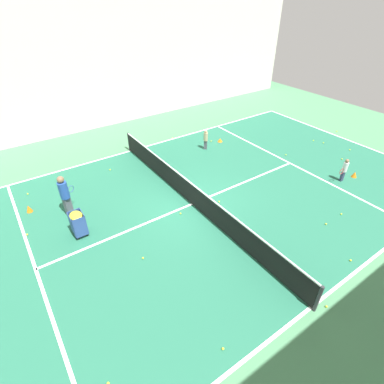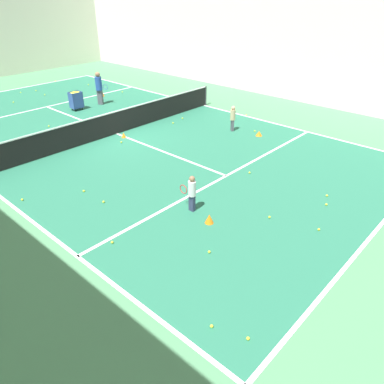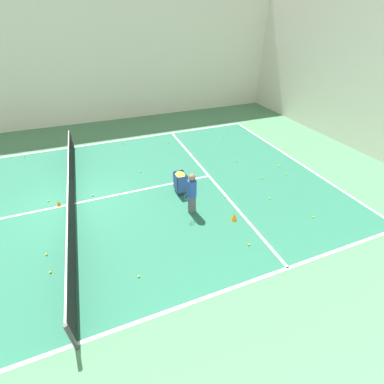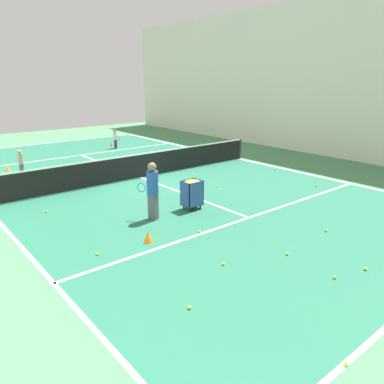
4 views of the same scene
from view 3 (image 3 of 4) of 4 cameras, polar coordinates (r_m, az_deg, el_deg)
name	(u,v)px [view 3 (image 3 of 4)]	position (r m, az deg, el deg)	size (l,w,h in m)	color
ground_plane	(74,204)	(11.67, -24.67, -2.36)	(34.46, 34.46, 0.00)	#477F56
court_playing_area	(74,204)	(11.67, -24.67, -2.35)	(11.80, 22.18, 0.00)	#23664C
line_baseline_far	(293,159)	(15.05, 21.46, 6.90)	(11.80, 0.10, 0.00)	white
line_sideline_left	(73,147)	(16.87, -24.87, 9.02)	(0.10, 22.18, 0.00)	white
line_sideline_right	(77,344)	(7.56, -24.19, -28.41)	(0.10, 22.18, 0.00)	white
line_service_far	(209,176)	(12.47, 3.76, 3.59)	(11.80, 0.10, 0.00)	white
line_centre_service	(74,203)	(11.67, -24.67, -2.34)	(0.10, 12.20, 0.00)	white
hall_enclosure_left	(56,63)	(19.97, -27.91, 24.00)	(0.15, 30.76, 7.90)	silver
hall_enclosure_far	(378,75)	(17.04, 36.00, 20.34)	(20.08, 0.15, 7.90)	silver
tennis_net	(71,193)	(11.39, -25.30, -0.22)	(12.10, 0.10, 1.02)	#2D2D33
coach_at_net	(192,191)	(9.59, -0.02, 0.18)	(0.51, 0.66, 1.73)	#4C4C56
ball_cart	(180,179)	(10.93, -2.60, 2.87)	(0.60, 0.46, 0.96)	#2D478C
training_cone_0	(234,217)	(9.84, 9.35, -5.44)	(0.24, 0.24, 0.30)	orange
training_cone_3	(58,203)	(11.76, -27.55, -2.28)	(0.19, 0.19, 0.22)	orange
tennis_ball_2	(313,217)	(10.93, 25.38, -5.02)	(0.07, 0.07, 0.07)	yellow
tennis_ball_4	(48,201)	(12.26, -29.29, -1.72)	(0.07, 0.07, 0.07)	yellow
tennis_ball_5	(93,195)	(11.82, -21.17, -0.68)	(0.07, 0.07, 0.07)	yellow
tennis_ball_8	(123,143)	(16.39, -15.17, 10.48)	(0.07, 0.07, 0.07)	yellow
tennis_ball_15	(140,172)	(12.98, -11.50, 4.43)	(0.07, 0.07, 0.07)	yellow
tennis_ball_16	(249,244)	(9.04, 12.50, -11.28)	(0.07, 0.07, 0.07)	yellow
tennis_ball_17	(223,137)	(16.87, 6.95, 12.13)	(0.07, 0.07, 0.07)	yellow
tennis_ball_18	(279,165)	(14.04, 18.81, 5.63)	(0.07, 0.07, 0.07)	yellow
tennis_ball_19	(345,191)	(13.13, 30.80, 0.16)	(0.07, 0.07, 0.07)	yellow
tennis_ball_20	(225,197)	(11.03, 7.34, -1.04)	(0.07, 0.07, 0.07)	yellow
tennis_ball_21	(67,146)	(17.12, -26.10, 9.15)	(0.07, 0.07, 0.07)	yellow
tennis_ball_23	(244,132)	(17.77, 11.51, 12.88)	(0.07, 0.07, 0.07)	yellow
tennis_ball_24	(24,156)	(16.94, -33.25, 6.65)	(0.07, 0.07, 0.07)	yellow
tennis_ball_25	(286,174)	(13.34, 20.19, 3.76)	(0.07, 0.07, 0.07)	yellow
tennis_ball_27	(270,198)	(11.35, 16.99, -1.30)	(0.07, 0.07, 0.07)	yellow
tennis_ball_28	(246,128)	(18.49, 11.90, 13.69)	(0.07, 0.07, 0.07)	yellow
tennis_ball_29	(238,160)	(13.98, 10.09, 6.91)	(0.07, 0.07, 0.07)	yellow
tennis_ball_30	(46,254)	(9.76, -29.65, -11.95)	(0.07, 0.07, 0.07)	yellow
tennis_ball_32	(50,272)	(9.15, -28.99, -15.32)	(0.07, 0.07, 0.07)	yellow
tennis_ball_33	(139,276)	(8.15, -11.80, -17.86)	(0.07, 0.07, 0.07)	yellow
tennis_ball_34	(169,142)	(16.03, -5.18, 11.02)	(0.07, 0.07, 0.07)	yellow
tennis_ball_35	(284,148)	(16.09, 19.84, 9.15)	(0.07, 0.07, 0.07)	yellow
tennis_ball_36	(262,178)	(12.67, 15.23, 3.06)	(0.07, 0.07, 0.07)	yellow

